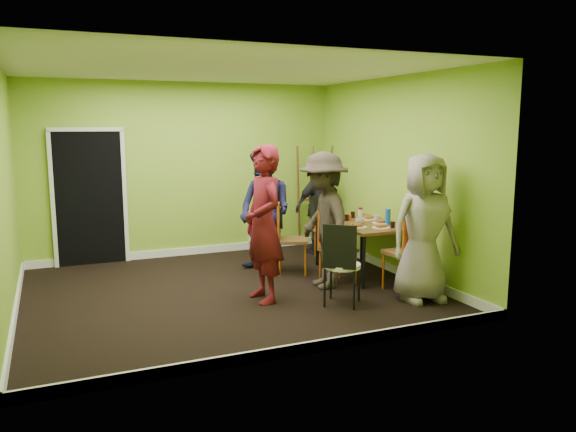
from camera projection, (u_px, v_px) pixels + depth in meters
The scene contains 28 objects.
ground at pixel (228, 291), 7.26m from camera, with size 5.00×5.00×0.00m, color black.
room_walls at pixel (224, 215), 7.13m from camera, with size 5.04×4.54×2.82m.
dining_table at pixel (363, 226), 8.03m from camera, with size 0.90×1.50×0.75m.
chair_left_far at pixel (287, 233), 8.06m from camera, with size 0.57×0.57×1.04m.
chair_left_near at pixel (333, 243), 7.53m from camera, with size 0.47×0.47×0.99m.
chair_back_end at pixel (324, 214), 9.15m from camera, with size 0.45×0.52×0.98m.
chair_front_end at pixel (410, 246), 7.09m from camera, with size 0.48×0.49×1.09m.
chair_bentwood at pixel (341, 261), 6.58m from camera, with size 0.55×0.55×1.00m.
easel at pixel (312, 197), 9.79m from camera, with size 0.71×0.67×1.78m.
plate_near_left at pixel (340, 219), 8.29m from camera, with size 0.26×0.26×0.01m, color white.
plate_near_right at pixel (358, 227), 7.60m from camera, with size 0.25×0.25×0.01m, color white.
plate_far_back at pixel (348, 217), 8.48m from camera, with size 0.22×0.22×0.01m, color white.
plate_far_front at pixel (381, 228), 7.56m from camera, with size 0.24×0.24×0.01m, color white.
plate_wall_back at pixel (368, 219), 8.25m from camera, with size 0.24×0.24×0.01m, color white.
plate_wall_front at pixel (381, 223), 7.92m from camera, with size 0.24×0.24×0.01m, color white.
thermos at pixel (360, 216), 7.94m from camera, with size 0.06×0.06×0.20m, color white.
blue_bottle at pixel (388, 217), 7.84m from camera, with size 0.08×0.08×0.22m, color blue.
orange_bottle at pixel (350, 217), 8.20m from camera, with size 0.04×0.04×0.08m, color #C65512.
glass_mid at pixel (346, 218), 8.14m from camera, with size 0.07×0.07×0.09m, color black.
glass_back at pixel (353, 215), 8.39m from camera, with size 0.07×0.07×0.10m, color black.
glass_front at pixel (393, 225), 7.59m from camera, with size 0.06×0.06×0.09m, color black.
cup_a at pixel (360, 221), 7.86m from camera, with size 0.11×0.11×0.09m, color white.
cup_b at pixel (377, 218), 8.10m from camera, with size 0.10×0.10×0.09m, color white.
person_standing at pixel (264, 224), 6.73m from camera, with size 0.69×0.45×1.90m, color #5F1018.
person_left_far at pixel (265, 212), 8.02m from camera, with size 0.87×0.68×1.79m, color black.
person_left_near at pixel (323, 220), 7.32m from camera, with size 1.15×0.66×1.79m, color #302820.
person_back_end at pixel (319, 207), 9.31m from camera, with size 0.91×0.38×1.56m, color black.
person_front_end at pixel (424, 228), 6.75m from camera, with size 0.88×0.57×1.80m, color gray.
Camera 1 is at (-2.04, -6.75, 2.13)m, focal length 35.00 mm.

